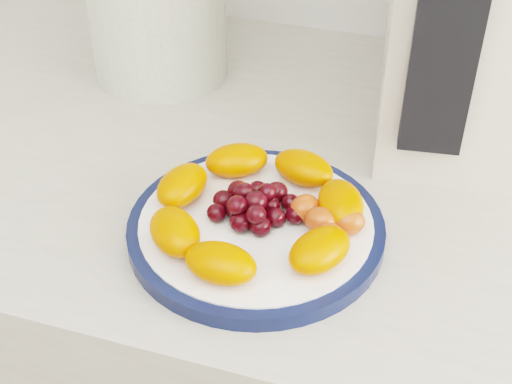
% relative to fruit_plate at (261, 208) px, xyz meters
% --- Properties ---
extents(plate_rim, '(0.23, 0.23, 0.01)m').
position_rel_fruit_plate_xyz_m(plate_rim, '(-0.00, -0.00, -0.02)').
color(plate_rim, '#0B1435').
rests_on(plate_rim, counter).
extents(plate_face, '(0.21, 0.21, 0.02)m').
position_rel_fruit_plate_xyz_m(plate_face, '(-0.00, -0.00, -0.02)').
color(plate_face, white).
rests_on(plate_face, counter).
extents(appliance_panel, '(0.06, 0.03, 0.25)m').
position_rel_fruit_plate_xyz_m(appliance_panel, '(0.13, 0.12, 0.14)').
color(appliance_panel, black).
rests_on(appliance_panel, appliance_body).
extents(fruit_plate, '(0.20, 0.20, 0.03)m').
position_rel_fruit_plate_xyz_m(fruit_plate, '(0.00, 0.00, 0.00)').
color(fruit_plate, '#D64800').
rests_on(fruit_plate, plate_face).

